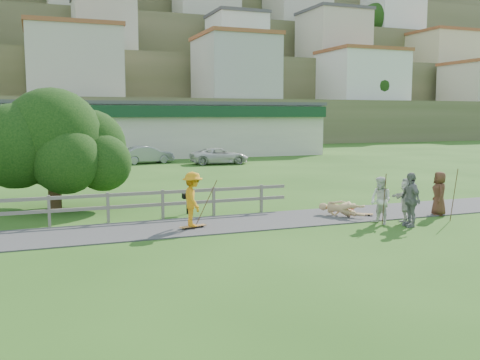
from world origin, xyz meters
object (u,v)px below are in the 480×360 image
(spectator_b, at_px, (410,200))
(car_silver, at_px, (147,155))
(spectator_d, at_px, (407,200))
(bbq, at_px, (187,204))
(car_white, at_px, (219,156))
(spectator_a, at_px, (381,201))
(spectator_c, at_px, (439,194))
(tree, at_px, (53,156))
(skater_fallen, at_px, (341,209))
(skater_rider, at_px, (193,202))

(spectator_b, distance_m, car_silver, 28.09)
(spectator_d, bearing_deg, bbq, -112.69)
(car_white, bearing_deg, spectator_b, 179.37)
(spectator_a, relative_size, bbq, 2.09)
(spectator_a, height_order, spectator_c, spectator_c)
(spectator_b, relative_size, bbq, 2.33)
(spectator_c, distance_m, tree, 15.43)
(spectator_a, distance_m, bbq, 7.35)
(spectator_b, height_order, car_white, spectator_b)
(tree, bearing_deg, bbq, -31.75)
(car_white, bearing_deg, skater_fallen, 175.74)
(car_white, height_order, bbq, car_white)
(spectator_a, distance_m, tree, 13.04)
(spectator_c, bearing_deg, bbq, -85.58)
(spectator_d, relative_size, car_white, 0.36)
(spectator_c, relative_size, car_silver, 0.40)
(spectator_a, xyz_separation_m, tree, (-10.69, 7.35, 1.34))
(skater_rider, bearing_deg, spectator_d, -99.87)
(spectator_b, bearing_deg, skater_fallen, -141.04)
(bbq, bearing_deg, skater_fallen, -25.05)
(spectator_c, bearing_deg, car_silver, -139.86)
(spectator_d, height_order, bbq, spectator_d)
(skater_rider, height_order, tree, tree)
(car_white, distance_m, tree, 21.57)
(skater_rider, bearing_deg, bbq, -8.01)
(skater_rider, height_order, bbq, skater_rider)
(spectator_c, xyz_separation_m, spectator_d, (-2.15, -0.80, -0.03))
(skater_rider, height_order, skater_fallen, skater_rider)
(skater_rider, xyz_separation_m, car_white, (8.72, 22.95, -0.28))
(spectator_b, xyz_separation_m, spectator_d, (0.25, 0.52, -0.12))
(car_silver, relative_size, tree, 0.66)
(spectator_c, height_order, car_silver, spectator_c)
(skater_rider, xyz_separation_m, skater_fallen, (5.86, 0.05, -0.60))
(spectator_b, bearing_deg, spectator_c, 128.02)
(skater_fallen, bearing_deg, spectator_b, -93.78)
(spectator_b, bearing_deg, car_white, -174.16)
(spectator_b, height_order, spectator_d, spectator_b)
(skater_fallen, distance_m, car_white, 23.07)
(car_silver, distance_m, bbq, 22.95)
(skater_fallen, distance_m, bbq, 5.96)
(tree, bearing_deg, skater_fallen, -29.53)
(car_silver, relative_size, car_white, 0.91)
(spectator_c, distance_m, bbq, 9.77)
(skater_rider, height_order, spectator_d, skater_rider)
(spectator_b, relative_size, spectator_d, 1.15)
(spectator_c, bearing_deg, skater_rider, -68.67)
(spectator_c, bearing_deg, tree, -88.93)
(spectator_c, distance_m, car_white, 23.92)
(spectator_b, relative_size, car_silver, 0.45)
(skater_fallen, distance_m, spectator_c, 3.89)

